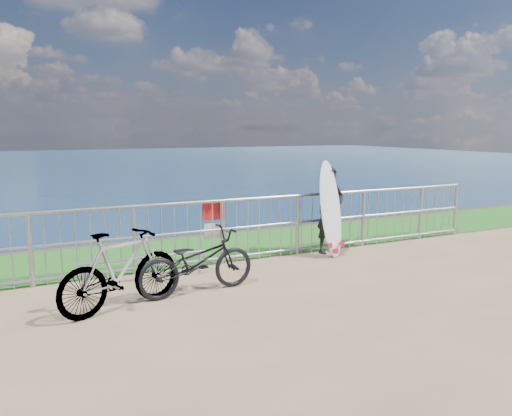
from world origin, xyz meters
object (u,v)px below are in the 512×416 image
surfer (330,210)px  bicycle_far (121,270)px  bicycle_near (197,262)px  surfboard (331,212)px

surfer → bicycle_far: bearing=-168.1°
surfer → bicycle_near: 3.24m
surfer → surfboard: (-0.13, -0.22, -0.00)m
bicycle_near → bicycle_far: bearing=94.2°
bicycle_far → bicycle_near: bearing=-100.7°
surfboard → bicycle_far: 4.13m
bicycle_far → surfer: bearing=-92.5°
surfer → surfboard: 0.26m
surfboard → bicycle_far: bearing=-164.3°
surfboard → bicycle_near: 3.04m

